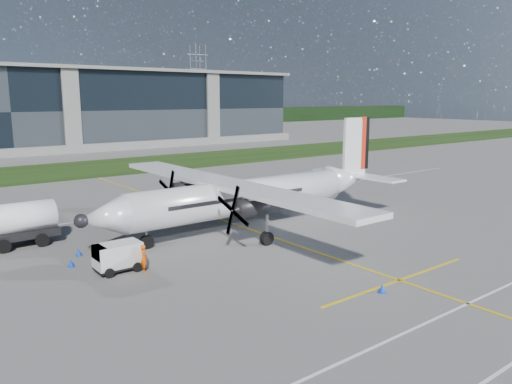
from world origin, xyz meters
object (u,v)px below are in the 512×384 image
(safety_cone_nose_stbd, at_px, (79,252))
(safety_cone_portwing, at_px, (382,288))
(safety_cone_fwd, at_px, (71,263))
(pylon_east, at_px, (198,85))
(ground_crew_person, at_px, (144,256))
(baggage_tug, at_px, (118,257))
(turboprop_aircraft, at_px, (252,175))
(safety_cone_stbdwing, at_px, (151,199))
(safety_cone_nose_port, at_px, (120,260))

(safety_cone_nose_stbd, distance_m, safety_cone_portwing, 18.69)
(safety_cone_fwd, bearing_deg, safety_cone_nose_stbd, 59.92)
(pylon_east, bearing_deg, ground_crew_person, -122.30)
(baggage_tug, height_order, safety_cone_nose_stbd, baggage_tug)
(pylon_east, height_order, turboprop_aircraft, pylon_east)
(safety_cone_stbdwing, bearing_deg, ground_crew_person, -117.11)
(pylon_east, relative_size, safety_cone_portwing, 60.00)
(safety_cone_stbdwing, bearing_deg, pylon_east, 57.02)
(pylon_east, bearing_deg, safety_cone_fwd, -123.78)
(safety_cone_nose_stbd, distance_m, safety_cone_fwd, 2.12)
(baggage_tug, distance_m, safety_cone_nose_stbd, 4.38)
(turboprop_aircraft, bearing_deg, ground_crew_person, -159.66)
(pylon_east, distance_m, safety_cone_portwing, 178.35)
(pylon_east, bearing_deg, safety_cone_stbdwing, -122.98)
(safety_cone_fwd, relative_size, safety_cone_stbdwing, 1.00)
(pylon_east, height_order, safety_cone_nose_stbd, pylon_east)
(baggage_tug, bearing_deg, safety_cone_fwd, 128.51)
(turboprop_aircraft, distance_m, ground_crew_person, 11.98)
(turboprop_aircraft, height_order, safety_cone_fwd, turboprop_aircraft)
(ground_crew_person, xyz_separation_m, safety_cone_stbdwing, (9.09, 17.75, -0.67))
(turboprop_aircraft, distance_m, baggage_tug, 12.77)
(safety_cone_fwd, xyz_separation_m, safety_cone_stbdwing, (12.16, 14.33, 0.00))
(pylon_east, xyz_separation_m, turboprop_aircraft, (-81.60, -142.18, -10.91))
(baggage_tug, xyz_separation_m, safety_cone_nose_stbd, (-0.86, 4.25, -0.58))
(ground_crew_person, height_order, safety_cone_stbdwing, ground_crew_person)
(turboprop_aircraft, relative_size, safety_cone_portwing, 54.58)
(safety_cone_nose_port, height_order, safety_cone_fwd, same)
(ground_crew_person, bearing_deg, safety_cone_nose_stbd, 30.88)
(safety_cone_fwd, height_order, safety_cone_stbdwing, same)
(turboprop_aircraft, bearing_deg, pylon_east, 60.15)
(ground_crew_person, distance_m, safety_cone_stbdwing, 19.96)
(pylon_east, relative_size, baggage_tug, 10.86)
(safety_cone_nose_stbd, xyz_separation_m, safety_cone_stbdwing, (11.10, 12.50, 0.00))
(turboprop_aircraft, xyz_separation_m, ground_crew_person, (-10.84, -4.02, -3.17))
(turboprop_aircraft, bearing_deg, safety_cone_nose_port, -170.73)
(pylon_east, xyz_separation_m, safety_cone_stbdwing, (-83.35, -128.44, -14.75))
(ground_crew_person, relative_size, safety_cone_nose_port, 3.69)
(safety_cone_fwd, bearing_deg, safety_cone_portwing, -50.53)
(turboprop_aircraft, xyz_separation_m, safety_cone_stbdwing, (-1.75, 13.74, -3.84))
(safety_cone_fwd, distance_m, safety_cone_stbdwing, 18.79)
(safety_cone_nose_port, height_order, safety_cone_stbdwing, same)
(pylon_east, distance_m, safety_cone_fwd, 172.40)
(safety_cone_nose_stbd, distance_m, safety_cone_nose_port, 3.42)
(turboprop_aircraft, distance_m, safety_cone_stbdwing, 14.37)
(ground_crew_person, relative_size, safety_cone_nose_stbd, 3.69)
(pylon_east, height_order, baggage_tug, pylon_east)
(ground_crew_person, distance_m, safety_cone_fwd, 4.65)
(baggage_tug, xyz_separation_m, safety_cone_portwing, (9.42, -11.36, -0.58))
(safety_cone_nose_port, bearing_deg, safety_cone_fwd, 153.06)
(pylon_east, distance_m, turboprop_aircraft, 164.30)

